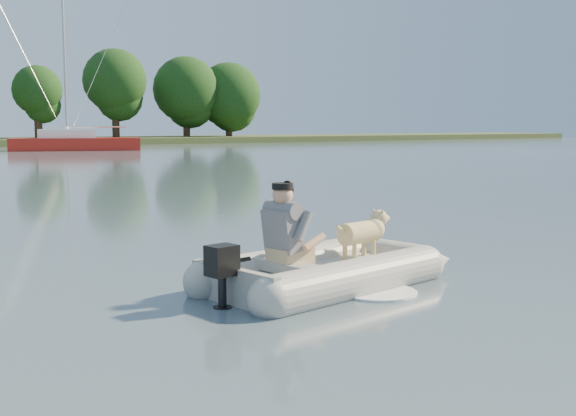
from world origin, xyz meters
TOP-DOWN VIEW (x-y plane):
  - water at (0.00, 0.00)m, footprint 160.00×160.00m
  - dinghy at (-0.54, 0.61)m, footprint 5.07×3.99m
  - man at (-1.22, 0.54)m, footprint 0.80×0.72m
  - dog at (0.07, 0.78)m, footprint 0.95×0.48m
  - outboard_motor at (-2.13, 0.32)m, footprint 0.45×0.35m
  - sailboat at (10.02, 45.68)m, footprint 9.37×5.37m

SIDE VIEW (x-z plane):
  - water at x=0.00m, z-range 0.00..0.00m
  - outboard_motor at x=-2.13m, z-range -0.08..0.68m
  - dog at x=0.07m, z-range 0.20..0.80m
  - sailboat at x=10.02m, z-range -5.63..6.71m
  - dinghy at x=-0.54m, z-range -0.10..1.25m
  - man at x=-1.22m, z-range 0.23..1.28m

